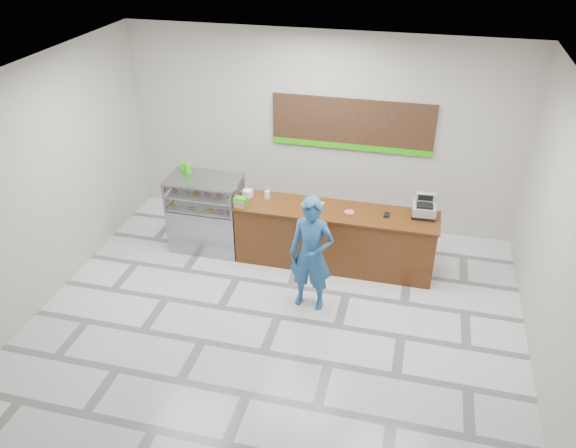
% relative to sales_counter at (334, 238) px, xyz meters
% --- Properties ---
extents(floor, '(7.00, 7.00, 0.00)m').
position_rel_sales_counter_xyz_m(floor, '(-0.55, -1.55, -0.52)').
color(floor, silver).
rests_on(floor, ground).
extents(back_wall, '(7.00, 0.00, 7.00)m').
position_rel_sales_counter_xyz_m(back_wall, '(-0.55, 1.45, 1.23)').
color(back_wall, '#B7B2A8').
rests_on(back_wall, floor).
extents(ceiling, '(7.00, 7.00, 0.00)m').
position_rel_sales_counter_xyz_m(ceiling, '(-0.55, -1.55, 2.98)').
color(ceiling, silver).
rests_on(ceiling, back_wall).
extents(sales_counter, '(3.26, 0.76, 1.03)m').
position_rel_sales_counter_xyz_m(sales_counter, '(0.00, 0.00, 0.00)').
color(sales_counter, '#592C11').
rests_on(sales_counter, floor).
extents(display_case, '(1.22, 0.72, 1.33)m').
position_rel_sales_counter_xyz_m(display_case, '(-2.22, -0.00, 0.16)').
color(display_case, gray).
rests_on(display_case, floor).
extents(menu_board, '(2.80, 0.06, 0.90)m').
position_rel_sales_counter_xyz_m(menu_board, '(-0.00, 1.41, 1.42)').
color(menu_board, black).
rests_on(menu_board, back_wall).
extents(cash_register, '(0.38, 0.39, 0.34)m').
position_rel_sales_counter_xyz_m(cash_register, '(1.35, 0.17, 0.64)').
color(cash_register, black).
rests_on(cash_register, sales_counter).
extents(card_terminal, '(0.09, 0.15, 0.04)m').
position_rel_sales_counter_xyz_m(card_terminal, '(0.80, 0.01, 0.53)').
color(card_terminal, black).
rests_on(card_terminal, sales_counter).
extents(serving_tray, '(0.37, 0.29, 0.02)m').
position_rel_sales_counter_xyz_m(serving_tray, '(-0.39, 0.10, 0.52)').
color(serving_tray, '#57CF1F').
rests_on(serving_tray, sales_counter).
extents(napkin_box, '(0.16, 0.16, 0.12)m').
position_rel_sales_counter_xyz_m(napkin_box, '(-1.50, 0.10, 0.57)').
color(napkin_box, white).
rests_on(napkin_box, sales_counter).
extents(straw_cup, '(0.09, 0.09, 0.13)m').
position_rel_sales_counter_xyz_m(straw_cup, '(-1.17, 0.13, 0.58)').
color(straw_cup, silver).
rests_on(straw_cup, sales_counter).
extents(promo_box, '(0.20, 0.13, 0.18)m').
position_rel_sales_counter_xyz_m(promo_box, '(-1.50, -0.27, 0.60)').
color(promo_box, '#2EBD0E').
rests_on(promo_box, sales_counter).
extents(donut_decal, '(0.16, 0.16, 0.00)m').
position_rel_sales_counter_xyz_m(donut_decal, '(0.22, -0.01, 0.52)').
color(donut_decal, '#D7598D').
rests_on(donut_decal, sales_counter).
extents(green_cup_left, '(0.09, 0.09, 0.14)m').
position_rel_sales_counter_xyz_m(green_cup_left, '(-2.67, 0.23, 0.88)').
color(green_cup_left, '#2EBD0E').
rests_on(green_cup_left, display_case).
extents(green_cup_right, '(0.10, 0.10, 0.15)m').
position_rel_sales_counter_xyz_m(green_cup_right, '(-2.55, 0.16, 0.89)').
color(green_cup_right, '#2EBD0E').
rests_on(green_cup_right, display_case).
extents(customer, '(0.68, 0.47, 1.79)m').
position_rel_sales_counter_xyz_m(customer, '(-0.16, -1.13, 0.38)').
color(customer, '#24558B').
rests_on(customer, floor).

